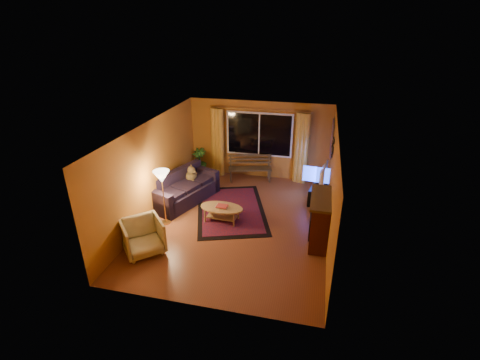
% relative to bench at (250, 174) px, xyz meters
% --- Properties ---
extents(floor, '(4.50, 6.00, 0.02)m').
position_rel_bench_xyz_m(floor, '(0.20, -2.58, -0.22)').
color(floor, brown).
rests_on(floor, ground).
extents(ceiling, '(4.50, 6.00, 0.02)m').
position_rel_bench_xyz_m(ceiling, '(0.20, -2.58, 2.30)').
color(ceiling, white).
rests_on(ceiling, ground).
extents(wall_back, '(4.50, 0.02, 2.50)m').
position_rel_bench_xyz_m(wall_back, '(0.20, 0.43, 1.04)').
color(wall_back, '#BB7829').
rests_on(wall_back, ground).
extents(wall_left, '(0.02, 6.00, 2.50)m').
position_rel_bench_xyz_m(wall_left, '(-2.06, -2.58, 1.04)').
color(wall_left, '#BB7829').
rests_on(wall_left, ground).
extents(wall_right, '(0.02, 6.00, 2.50)m').
position_rel_bench_xyz_m(wall_right, '(2.46, -2.58, 1.04)').
color(wall_right, '#BB7829').
rests_on(wall_right, ground).
extents(window, '(2.00, 0.02, 1.30)m').
position_rel_bench_xyz_m(window, '(0.20, 0.37, 1.24)').
color(window, black).
rests_on(window, wall_back).
extents(curtain_rod, '(3.20, 0.03, 0.03)m').
position_rel_bench_xyz_m(curtain_rod, '(0.20, 0.32, 2.04)').
color(curtain_rod, '#BF8C3F').
rests_on(curtain_rod, wall_back).
extents(curtain_left, '(0.36, 0.36, 2.24)m').
position_rel_bench_xyz_m(curtain_left, '(-1.15, 0.30, 0.91)').
color(curtain_left, gold).
rests_on(curtain_left, ground).
extents(curtain_right, '(0.36, 0.36, 2.24)m').
position_rel_bench_xyz_m(curtain_right, '(1.55, 0.30, 0.91)').
color(curtain_right, gold).
rests_on(curtain_right, ground).
extents(bench, '(1.43, 0.74, 0.41)m').
position_rel_bench_xyz_m(bench, '(0.00, 0.00, 0.00)').
color(bench, '#3D321E').
rests_on(bench, ground).
extents(potted_plant, '(0.58, 0.58, 0.87)m').
position_rel_bench_xyz_m(potted_plant, '(-1.78, 0.17, 0.23)').
color(potted_plant, '#235B1E').
rests_on(potted_plant, ground).
extents(sofa, '(1.61, 2.31, 0.86)m').
position_rel_bench_xyz_m(sofa, '(-1.53, -1.83, 0.22)').
color(sofa, black).
rests_on(sofa, ground).
extents(dog, '(0.39, 0.47, 0.45)m').
position_rel_bench_xyz_m(dog, '(-1.48, -1.35, 0.44)').
color(dog, olive).
rests_on(dog, sofa).
extents(armchair, '(1.14, 1.13, 0.85)m').
position_rel_bench_xyz_m(armchair, '(-1.53, -4.28, 0.22)').
color(armchair, '#C1BE91').
rests_on(armchair, ground).
extents(floor_lamp, '(0.30, 0.30, 1.44)m').
position_rel_bench_xyz_m(floor_lamp, '(-1.57, -3.05, 0.52)').
color(floor_lamp, '#BF8C3F').
rests_on(floor_lamp, ground).
extents(rug, '(2.61, 3.26, 0.02)m').
position_rel_bench_xyz_m(rug, '(-0.11, -2.02, -0.20)').
color(rug, maroon).
rests_on(rug, ground).
extents(coffee_table, '(1.18, 1.18, 0.41)m').
position_rel_bench_xyz_m(coffee_table, '(-0.20, -2.62, -0.00)').
color(coffee_table, tan).
rests_on(coffee_table, ground).
extents(tv_console, '(0.60, 1.21, 0.48)m').
position_rel_bench_xyz_m(tv_console, '(2.20, -0.84, 0.03)').
color(tv_console, black).
rests_on(tv_console, ground).
extents(television, '(0.24, 1.01, 0.58)m').
position_rel_bench_xyz_m(television, '(2.20, -0.84, 0.56)').
color(television, black).
rests_on(television, tv_console).
extents(fireplace, '(0.40, 1.20, 1.10)m').
position_rel_bench_xyz_m(fireplace, '(2.25, -2.98, 0.34)').
color(fireplace, maroon).
rests_on(fireplace, ground).
extents(mirror_cluster, '(0.06, 0.60, 0.56)m').
position_rel_bench_xyz_m(mirror_cluster, '(2.41, -1.28, 1.59)').
color(mirror_cluster, black).
rests_on(mirror_cluster, wall_right).
extents(painting, '(0.04, 0.76, 0.96)m').
position_rel_bench_xyz_m(painting, '(2.42, -0.13, 1.44)').
color(painting, '#D0611A').
rests_on(painting, wall_right).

